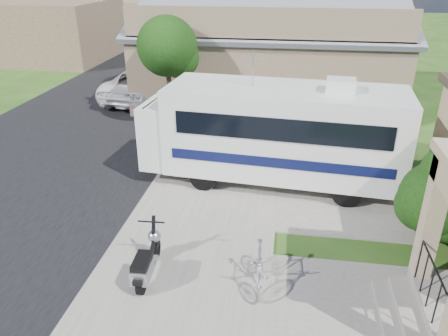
# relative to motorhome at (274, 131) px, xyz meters

# --- Properties ---
(ground) EXTENTS (120.00, 120.00, 0.00)m
(ground) POSITION_rel_motorhome_xyz_m (-0.75, -4.48, -1.73)
(ground) COLOR #1F4412
(street_slab) EXTENTS (9.00, 80.00, 0.02)m
(street_slab) POSITION_rel_motorhome_xyz_m (-8.25, 5.52, -1.72)
(street_slab) COLOR black
(street_slab) RESTS_ON ground
(sidewalk_slab) EXTENTS (4.00, 80.00, 0.06)m
(sidewalk_slab) POSITION_rel_motorhome_xyz_m (-1.75, 5.52, -1.70)
(sidewalk_slab) COLOR slate
(sidewalk_slab) RESTS_ON ground
(driveway_slab) EXTENTS (7.00, 6.00, 0.05)m
(driveway_slab) POSITION_rel_motorhome_xyz_m (0.75, 0.02, -1.71)
(driveway_slab) COLOR slate
(driveway_slab) RESTS_ON ground
(walk_slab) EXTENTS (4.00, 3.00, 0.05)m
(walk_slab) POSITION_rel_motorhome_xyz_m (2.25, -5.48, -1.71)
(walk_slab) COLOR slate
(walk_slab) RESTS_ON ground
(warehouse) EXTENTS (12.50, 8.40, 5.04)m
(warehouse) POSITION_rel_motorhome_xyz_m (-0.75, 9.49, 0.26)
(warehouse) COLOR brown
(warehouse) RESTS_ON ground
(distant_bldg_far) EXTENTS (10.00, 8.00, 4.00)m
(distant_bldg_far) POSITION_rel_motorhome_xyz_m (-17.75, 17.52, 0.27)
(distant_bldg_far) COLOR brown
(distant_bldg_far) RESTS_ON ground
(distant_bldg_near) EXTENTS (8.00, 7.00, 3.20)m
(distant_bldg_near) POSITION_rel_motorhome_xyz_m (-15.75, 29.52, -0.13)
(distant_bldg_near) COLOR brown
(distant_bldg_near) RESTS_ON ground
(street_tree_a) EXTENTS (2.44, 2.40, 4.58)m
(street_tree_a) POSITION_rel_motorhome_xyz_m (-4.45, 4.57, 1.52)
(street_tree_a) COLOR black
(street_tree_a) RESTS_ON ground
(street_tree_b) EXTENTS (2.44, 2.40, 4.73)m
(street_tree_b) POSITION_rel_motorhome_xyz_m (-4.45, 14.57, 1.66)
(street_tree_b) COLOR black
(street_tree_b) RESTS_ON ground
(street_tree_c) EXTENTS (2.44, 2.40, 4.42)m
(street_tree_c) POSITION_rel_motorhome_xyz_m (-4.45, 23.57, 1.37)
(street_tree_c) COLOR black
(street_tree_c) RESTS_ON ground
(motorhome) EXTENTS (8.04, 3.11, 4.03)m
(motorhome) POSITION_rel_motorhome_xyz_m (0.00, 0.00, 0.00)
(motorhome) COLOR silver
(motorhome) RESTS_ON ground
(shrub) EXTENTS (2.08, 1.98, 2.55)m
(shrub) POSITION_rel_motorhome_xyz_m (4.16, -2.72, -0.43)
(shrub) COLOR black
(shrub) RESTS_ON ground
(scooter) EXTENTS (0.60, 1.73, 1.14)m
(scooter) POSITION_rel_motorhome_xyz_m (-2.44, -5.27, -1.23)
(scooter) COLOR black
(scooter) RESTS_ON ground
(bicycle) EXTENTS (0.57, 1.62, 0.95)m
(bicycle) POSITION_rel_motorhome_xyz_m (-0.01, -5.10, -1.25)
(bicycle) COLOR #9FA0A6
(bicycle) RESTS_ON ground
(pickup_truck) EXTENTS (3.68, 6.39, 1.68)m
(pickup_truck) POSITION_rel_motorhome_xyz_m (-6.78, 8.48, -0.89)
(pickup_truck) COLOR white
(pickup_truck) RESTS_ON ground
(van) EXTENTS (3.69, 6.66, 1.83)m
(van) POSITION_rel_motorhome_xyz_m (-7.08, 15.43, -0.82)
(van) COLOR white
(van) RESTS_ON ground
(garden_hose) EXTENTS (0.41, 0.41, 0.19)m
(garden_hose) POSITION_rel_motorhome_xyz_m (3.04, -4.93, -1.64)
(garden_hose) COLOR #125A1C
(garden_hose) RESTS_ON ground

